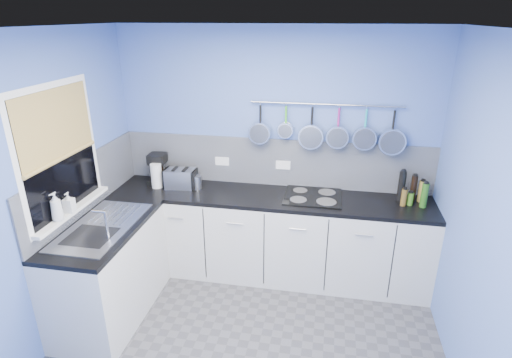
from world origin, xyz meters
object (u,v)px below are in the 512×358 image
(soap_bottle_b, at_px, (69,202))
(canister, at_px, (197,182))
(paper_towel, at_px, (156,176))
(coffee_maker, at_px, (157,169))
(soap_bottle_a, at_px, (56,207))
(toaster, at_px, (181,178))
(hob, at_px, (313,196))

(soap_bottle_b, bearing_deg, canister, 52.30)
(paper_towel, distance_m, coffee_maker, 0.11)
(paper_towel, relative_size, canister, 1.82)
(soap_bottle_b, bearing_deg, paper_towel, 69.93)
(soap_bottle_a, relative_size, canister, 1.71)
(soap_bottle_b, relative_size, coffee_maker, 0.53)
(coffee_maker, distance_m, toaster, 0.28)
(coffee_maker, bearing_deg, toaster, -14.47)
(soap_bottle_b, distance_m, canister, 1.27)
(paper_towel, bearing_deg, coffee_maker, 105.62)
(coffee_maker, relative_size, hob, 0.58)
(coffee_maker, distance_m, canister, 0.46)
(paper_towel, bearing_deg, soap_bottle_b, -110.07)
(hob, bearing_deg, paper_towel, -178.35)
(soap_bottle_a, distance_m, paper_towel, 1.17)
(coffee_maker, bearing_deg, soap_bottle_a, -108.16)
(toaster, height_order, canister, toaster)
(soap_bottle_a, relative_size, soap_bottle_b, 1.39)
(coffee_maker, height_order, canister, coffee_maker)
(soap_bottle_a, xyz_separation_m, canister, (0.77, 1.15, -0.20))
(soap_bottle_a, xyz_separation_m, hob, (1.96, 1.16, -0.26))
(toaster, height_order, hob, toaster)
(soap_bottle_b, distance_m, toaster, 1.17)
(soap_bottle_b, xyz_separation_m, coffee_maker, (0.32, 1.05, -0.07))
(toaster, bearing_deg, coffee_maker, 162.18)
(soap_bottle_a, xyz_separation_m, paper_towel, (0.35, 1.11, -0.14))
(toaster, bearing_deg, soap_bottle_a, -123.83)
(soap_bottle_a, height_order, paper_towel, soap_bottle_a)
(soap_bottle_a, bearing_deg, hob, 30.57)
(canister, bearing_deg, paper_towel, -174.66)
(hob, bearing_deg, coffee_maker, 178.28)
(paper_towel, distance_m, hob, 1.62)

